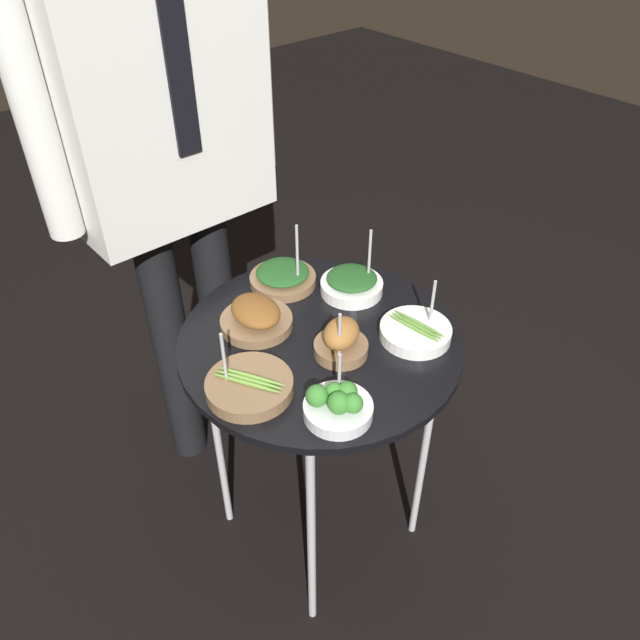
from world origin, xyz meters
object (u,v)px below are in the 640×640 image
bowl_roast_front_center (342,340)px  bowl_broccoli_front_right (338,405)px  bowl_spinach_mid_left (352,284)px  bowl_asparagus_mid_right (249,386)px  bowl_asparagus_back_right (416,332)px  serving_cart (320,356)px  waiter_figure (162,124)px  bowl_spinach_far_rim (283,277)px  bowl_roast_front_left (256,317)px

bowl_roast_front_center → bowl_broccoli_front_right: bearing=-134.8°
bowl_spinach_mid_left → bowl_broccoli_front_right: bearing=-137.0°
bowl_asparagus_mid_right → bowl_asparagus_back_right: 0.39m
bowl_asparagus_mid_right → bowl_broccoli_front_right: size_ratio=1.30×
bowl_roast_front_center → bowl_asparagus_mid_right: size_ratio=0.74×
serving_cart → bowl_asparagus_back_right: bowl_asparagus_back_right is taller
bowl_roast_front_center → bowl_asparagus_mid_right: 0.22m
waiter_figure → bowl_spinach_mid_left: bearing=-62.7°
serving_cart → bowl_roast_front_center: 0.12m
bowl_asparagus_mid_right → waiter_figure: size_ratio=0.10×
waiter_figure → bowl_spinach_far_rim: bearing=-68.6°
bowl_roast_front_left → bowl_spinach_far_rim: bearing=31.7°
bowl_roast_front_center → bowl_spinach_mid_left: bearing=41.3°
bowl_asparagus_mid_right → bowl_asparagus_back_right: bowl_asparagus_mid_right is taller
serving_cart → bowl_asparagus_back_right: size_ratio=4.53×
bowl_spinach_far_rim → waiter_figure: waiter_figure is taller
bowl_asparagus_mid_right → waiter_figure: bearing=72.6°
bowl_asparagus_mid_right → waiter_figure: 0.66m
serving_cart → bowl_roast_front_center: bearing=-88.8°
bowl_roast_front_left → bowl_spinach_far_rim: size_ratio=0.91×
bowl_roast_front_center → bowl_asparagus_mid_right: (-0.22, 0.03, -0.02)m
bowl_spinach_mid_left → bowl_asparagus_mid_right: (-0.39, -0.11, -0.01)m
bowl_broccoli_front_right → waiter_figure: bearing=83.7°
bowl_asparagus_back_right → waiter_figure: bearing=108.1°
bowl_roast_front_left → bowl_roast_front_center: bowl_roast_front_center is taller
serving_cart → bowl_roast_front_center: (0.00, -0.07, 0.09)m
bowl_roast_front_left → bowl_roast_front_center: (0.08, -0.19, 0.01)m
serving_cart → bowl_asparagus_mid_right: size_ratio=4.06×
bowl_spinach_mid_left → bowl_asparagus_back_right: bearing=-92.5°
bowl_broccoli_front_right → waiter_figure: (0.08, 0.70, 0.32)m
bowl_spinach_mid_left → bowl_roast_front_center: bearing=-138.7°
bowl_spinach_far_rim → waiter_figure: size_ratio=0.11×
bowl_spinach_mid_left → serving_cart: bearing=-154.9°
bowl_asparagus_back_right → waiter_figure: size_ratio=0.09×
waiter_figure → bowl_roast_front_center: bearing=-85.1°
serving_cart → waiter_figure: waiter_figure is taller
bowl_roast_front_left → bowl_broccoli_front_right: 0.32m
bowl_roast_front_center → bowl_asparagus_mid_right: bowl_asparagus_mid_right is taller
bowl_spinach_mid_left → bowl_asparagus_back_right: size_ratio=1.05×
bowl_asparagus_back_right → bowl_roast_front_left: bearing=133.2°
bowl_asparagus_mid_right → bowl_broccoli_front_right: bowl_asparagus_mid_right is taller
bowl_roast_front_left → bowl_asparagus_mid_right: 0.21m
bowl_roast_front_left → bowl_spinach_far_rim: bowl_spinach_far_rim is taller
bowl_asparagus_back_right → serving_cart: bearing=139.6°
bowl_roast_front_left → bowl_broccoli_front_right: bearing=-97.5°
serving_cart → bowl_spinach_mid_left: bowl_spinach_mid_left is taller
waiter_figure → serving_cart: bearing=-84.6°
serving_cart → bowl_asparagus_mid_right: bearing=-171.0°
bowl_spinach_far_rim → bowl_asparagus_back_right: 0.37m
bowl_roast_front_center → bowl_spinach_far_rim: size_ratio=0.73×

